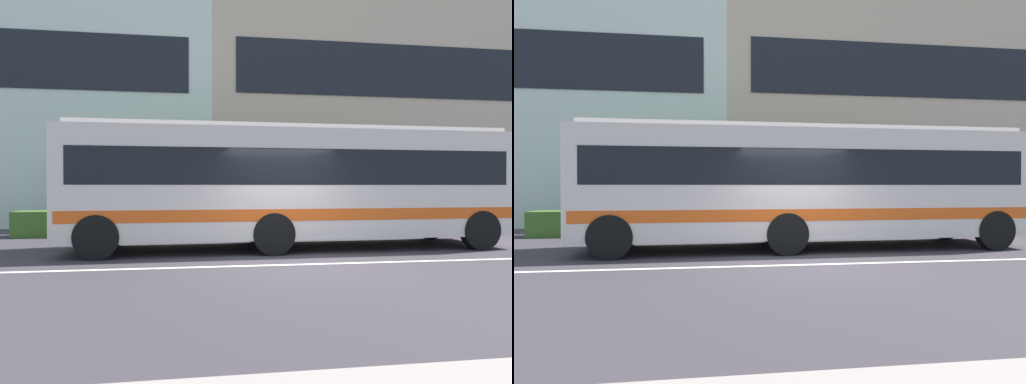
% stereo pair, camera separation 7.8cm
% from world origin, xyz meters
% --- Properties ---
extents(ground_plane, '(160.00, 160.00, 0.00)m').
position_xyz_m(ground_plane, '(0.00, 0.00, 0.00)').
color(ground_plane, '#3D363D').
extents(lane_centre_line, '(60.00, 0.16, 0.01)m').
position_xyz_m(lane_centre_line, '(0.00, 0.00, 0.00)').
color(lane_centre_line, silver).
rests_on(lane_centre_line, ground_plane).
extents(hedge_row_far, '(12.54, 1.10, 0.82)m').
position_xyz_m(hedge_row_far, '(-1.37, 6.46, 0.41)').
color(hedge_row_far, '#3C6425').
rests_on(hedge_row_far, ground_plane).
extents(apartment_block_right, '(24.37, 8.19, 11.33)m').
position_xyz_m(apartment_block_right, '(11.01, 13.37, 5.67)').
color(apartment_block_right, '#C0AA95').
rests_on(apartment_block_right, ground_plane).
extents(transit_bus, '(11.47, 2.84, 3.14)m').
position_xyz_m(transit_bus, '(0.49, 2.55, 1.74)').
color(transit_bus, silver).
rests_on(transit_bus, ground_plane).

